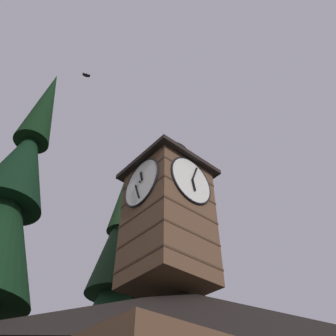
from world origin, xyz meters
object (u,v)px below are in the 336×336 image
(flying_bird_high, at_px, (205,173))
(clock_tower, at_px, (168,210))
(moon, at_px, (117,313))
(flying_bird_low, at_px, (86,75))
(pine_tree_behind, at_px, (111,334))

(flying_bird_high, bearing_deg, clock_tower, 20.54)
(moon, xyz_separation_m, flying_bird_high, (12.36, 29.60, 0.15))
(moon, bearing_deg, clock_tower, 60.55)
(clock_tower, distance_m, flying_bird_low, 11.32)
(clock_tower, xyz_separation_m, moon, (-17.88, -31.67, 6.80))
(pine_tree_behind, xyz_separation_m, flying_bird_high, (-4.27, 4.03, 11.30))
(pine_tree_behind, bearing_deg, flying_bird_low, 29.95)
(moon, bearing_deg, pine_tree_behind, 56.95)
(flying_bird_low, bearing_deg, pine_tree_behind, -150.05)
(pine_tree_behind, bearing_deg, flying_bird_high, 136.65)
(pine_tree_behind, bearing_deg, moon, -123.05)
(flying_bird_high, height_order, flying_bird_low, flying_bird_low)
(moon, height_order, flying_bird_high, moon)
(flying_bird_low, bearing_deg, moon, -128.19)
(flying_bird_high, relative_size, flying_bird_low, 1.00)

